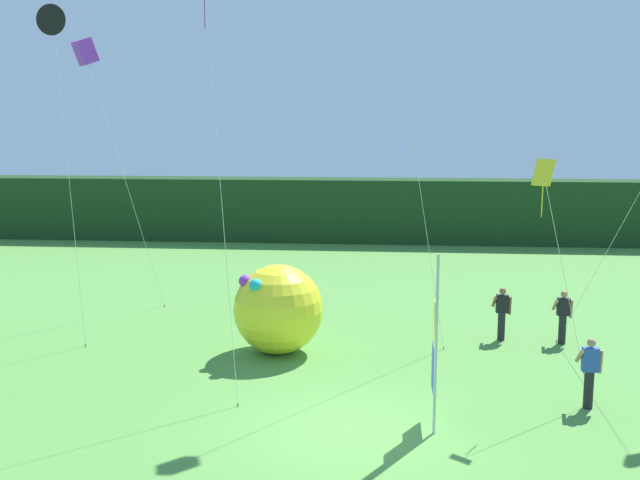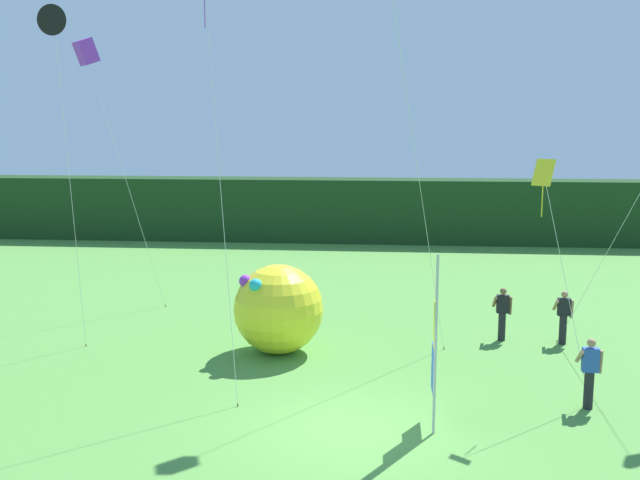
{
  "view_description": "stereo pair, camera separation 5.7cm",
  "coord_description": "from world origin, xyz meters",
  "px_view_note": "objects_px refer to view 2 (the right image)",
  "views": [
    {
      "loc": [
        0.68,
        -14.94,
        6.55
      ],
      "look_at": [
        -0.88,
        2.9,
        3.65
      ],
      "focal_mm": 41.0,
      "sensor_mm": 36.0,
      "label": 1
    },
    {
      "loc": [
        0.74,
        -14.93,
        6.55
      ],
      "look_at": [
        -0.88,
        2.9,
        3.65
      ],
      "focal_mm": 41.0,
      "sensor_mm": 36.0,
      "label": 2
    }
  ],
  "objects_px": {
    "banner_flag": "(435,345)",
    "kite_purple_box_4": "(86,53)",
    "person_near_banner": "(502,313)",
    "inflatable_balloon": "(278,309)",
    "person_far_left": "(590,371)",
    "person_mid_field": "(563,316)",
    "kite_black_delta_2": "(54,22)",
    "kite_yellow_diamond_5": "(547,190)"
  },
  "relations": [
    {
      "from": "person_mid_field",
      "to": "inflatable_balloon",
      "type": "xyz_separation_m",
      "value": [
        -8.31,
        -1.58,
        0.43
      ]
    },
    {
      "from": "person_far_left",
      "to": "kite_black_delta_2",
      "type": "bearing_deg",
      "value": 163.3
    },
    {
      "from": "person_mid_field",
      "to": "person_far_left",
      "type": "bearing_deg",
      "value": -96.61
    },
    {
      "from": "person_far_left",
      "to": "kite_yellow_diamond_5",
      "type": "xyz_separation_m",
      "value": [
        -1.06,
        0.53,
        4.13
      ]
    },
    {
      "from": "person_far_left",
      "to": "inflatable_balloon",
      "type": "distance_m",
      "value": 8.48
    },
    {
      "from": "person_far_left",
      "to": "kite_yellow_diamond_5",
      "type": "bearing_deg",
      "value": 153.23
    },
    {
      "from": "banner_flag",
      "to": "kite_black_delta_2",
      "type": "distance_m",
      "value": 14.21
    },
    {
      "from": "inflatable_balloon",
      "to": "kite_purple_box_4",
      "type": "xyz_separation_m",
      "value": [
        -7.02,
        4.2,
        7.55
      ]
    },
    {
      "from": "kite_black_delta_2",
      "to": "banner_flag",
      "type": "bearing_deg",
      "value": -28.21
    },
    {
      "from": "inflatable_balloon",
      "to": "kite_black_delta_2",
      "type": "bearing_deg",
      "value": 172.9
    },
    {
      "from": "person_near_banner",
      "to": "inflatable_balloon",
      "type": "distance_m",
      "value": 6.82
    },
    {
      "from": "person_near_banner",
      "to": "person_far_left",
      "type": "relative_size",
      "value": 0.97
    },
    {
      "from": "person_far_left",
      "to": "inflatable_balloon",
      "type": "height_order",
      "value": "inflatable_balloon"
    },
    {
      "from": "inflatable_balloon",
      "to": "kite_purple_box_4",
      "type": "height_order",
      "value": "kite_purple_box_4"
    },
    {
      "from": "banner_flag",
      "to": "person_near_banner",
      "type": "bearing_deg",
      "value": 69.65
    },
    {
      "from": "person_far_left",
      "to": "kite_yellow_diamond_5",
      "type": "distance_m",
      "value": 4.3
    },
    {
      "from": "person_mid_field",
      "to": "person_far_left",
      "type": "relative_size",
      "value": 0.97
    },
    {
      "from": "banner_flag",
      "to": "kite_purple_box_4",
      "type": "relative_size",
      "value": 0.42
    },
    {
      "from": "banner_flag",
      "to": "kite_purple_box_4",
      "type": "bearing_deg",
      "value": 140.74
    },
    {
      "from": "person_far_left",
      "to": "kite_purple_box_4",
      "type": "height_order",
      "value": "kite_purple_box_4"
    },
    {
      "from": "person_far_left",
      "to": "kite_purple_box_4",
      "type": "relative_size",
      "value": 0.18
    },
    {
      "from": "banner_flag",
      "to": "kite_yellow_diamond_5",
      "type": "bearing_deg",
      "value": 36.98
    },
    {
      "from": "banner_flag",
      "to": "inflatable_balloon",
      "type": "xyz_separation_m",
      "value": [
        -4.09,
        4.88,
        -0.57
      ]
    },
    {
      "from": "person_mid_field",
      "to": "person_far_left",
      "type": "distance_m",
      "value": 5.08
    },
    {
      "from": "banner_flag",
      "to": "kite_yellow_diamond_5",
      "type": "xyz_separation_m",
      "value": [
        2.59,
        1.95,
        3.16
      ]
    },
    {
      "from": "banner_flag",
      "to": "kite_yellow_diamond_5",
      "type": "height_order",
      "value": "kite_yellow_diamond_5"
    },
    {
      "from": "person_mid_field",
      "to": "person_far_left",
      "type": "xyz_separation_m",
      "value": [
        -0.58,
        -5.04,
        0.03
      ]
    },
    {
      "from": "person_mid_field",
      "to": "kite_black_delta_2",
      "type": "distance_m",
      "value": 17.13
    },
    {
      "from": "person_near_banner",
      "to": "kite_yellow_diamond_5",
      "type": "height_order",
      "value": "kite_yellow_diamond_5"
    },
    {
      "from": "person_mid_field",
      "to": "inflatable_balloon",
      "type": "bearing_deg",
      "value": -169.24
    },
    {
      "from": "banner_flag",
      "to": "kite_black_delta_2",
      "type": "relative_size",
      "value": 0.39
    },
    {
      "from": "person_far_left",
      "to": "kite_purple_box_4",
      "type": "bearing_deg",
      "value": 152.55
    },
    {
      "from": "person_near_banner",
      "to": "kite_purple_box_4",
      "type": "distance_m",
      "value": 15.93
    },
    {
      "from": "inflatable_balloon",
      "to": "person_far_left",
      "type": "bearing_deg",
      "value": -24.15
    },
    {
      "from": "person_far_left",
      "to": "kite_yellow_diamond_5",
      "type": "height_order",
      "value": "kite_yellow_diamond_5"
    },
    {
      "from": "person_near_banner",
      "to": "inflatable_balloon",
      "type": "relative_size",
      "value": 0.64
    },
    {
      "from": "person_far_left",
      "to": "person_near_banner",
      "type": "bearing_deg",
      "value": 102.52
    },
    {
      "from": "banner_flag",
      "to": "inflatable_balloon",
      "type": "distance_m",
      "value": 6.39
    },
    {
      "from": "banner_flag",
      "to": "inflatable_balloon",
      "type": "bearing_deg",
      "value": 129.94
    },
    {
      "from": "person_near_banner",
      "to": "person_far_left",
      "type": "height_order",
      "value": "person_far_left"
    },
    {
      "from": "banner_flag",
      "to": "person_near_banner",
      "type": "relative_size",
      "value": 2.38
    },
    {
      "from": "person_far_left",
      "to": "inflatable_balloon",
      "type": "relative_size",
      "value": 0.65
    }
  ]
}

